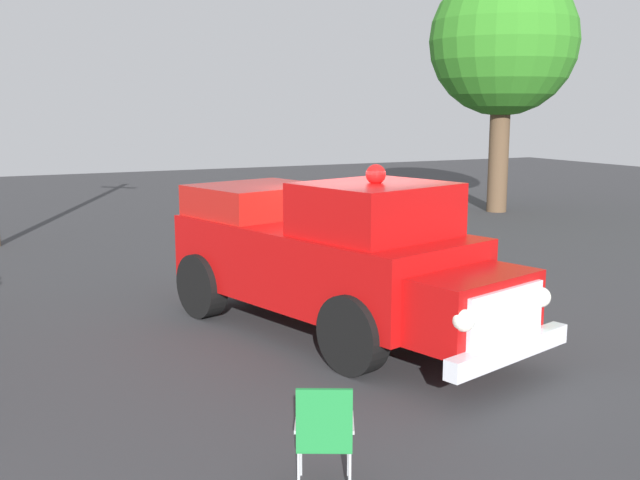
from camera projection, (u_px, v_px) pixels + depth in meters
name	position (u px, v px, depth m)	size (l,w,h in m)	color
ground_plane	(364.00, 323.00, 11.69)	(60.00, 60.00, 0.00)	#333335
vintage_fire_truck	(330.00, 254.00, 11.00)	(3.75, 6.31, 2.59)	black
lawn_chair_by_car	(324.00, 431.00, 6.39)	(0.66, 0.66, 1.02)	#B7BABF
lawn_chair_spare	(277.00, 252.00, 14.32)	(0.56, 0.55, 1.02)	#B7BABF
oak_tree_right	(503.00, 43.00, 23.34)	(4.67, 4.67, 7.76)	brown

